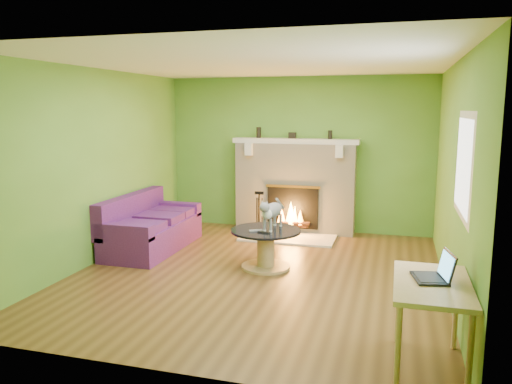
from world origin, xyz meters
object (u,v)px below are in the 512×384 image
sofa (150,228)px  cat (273,214)px  desk (432,293)px  coffee_table (266,246)px

sofa → cat: 2.05m
sofa → desk: sofa is taller
cat → desk: bearing=-40.8°
cat → sofa: bearing=179.3°
desk → cat: cat is taller
sofa → cat: bearing=-10.3°
sofa → desk: 4.61m
coffee_table → desk: desk is taller
sofa → cat: cat is taller
coffee_table → desk: bearing=-48.5°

